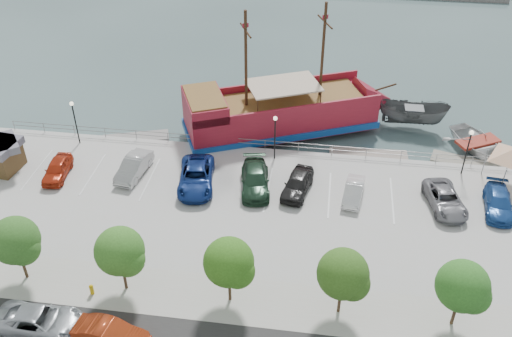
# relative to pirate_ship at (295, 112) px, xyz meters

# --- Properties ---
(ground) EXTENTS (160.00, 160.00, 0.00)m
(ground) POSITION_rel_pirate_ship_xyz_m (-1.27, -12.91, -2.22)
(ground) COLOR #374C4E
(sidewalk) EXTENTS (100.00, 4.00, 0.05)m
(sidewalk) POSITION_rel_pirate_ship_xyz_m (-1.27, -22.91, -1.20)
(sidewalk) COLOR #AEAAA0
(sidewalk) RESTS_ON land_slab
(seawall_railing) EXTENTS (50.00, 0.06, 1.00)m
(seawall_railing) POSITION_rel_pirate_ship_xyz_m (-1.27, -5.11, -0.69)
(seawall_railing) COLOR slate
(seawall_railing) RESTS_ON land_slab
(pirate_ship) EXTENTS (21.15, 13.52, 13.25)m
(pirate_ship) POSITION_rel_pirate_ship_xyz_m (0.00, 0.00, 0.00)
(pirate_ship) COLOR maroon
(pirate_ship) RESTS_ON ground
(patrol_boat) EXTENTS (6.86, 3.00, 2.59)m
(patrol_boat) POSITION_rel_pirate_ship_xyz_m (11.36, 2.32, -0.92)
(patrol_boat) COLOR #4E5051
(patrol_boat) RESTS_ON ground
(speedboat) EXTENTS (7.09, 7.82, 1.33)m
(speedboat) POSITION_rel_pirate_ship_xyz_m (16.98, -1.19, -1.55)
(speedboat) COLOR silver
(speedboat) RESTS_ON ground
(dock_west) EXTENTS (6.48, 3.63, 0.36)m
(dock_west) POSITION_rel_pirate_ship_xyz_m (-14.91, -3.71, -2.04)
(dock_west) COLOR gray
(dock_west) RESTS_ON ground
(dock_mid) EXTENTS (7.15, 2.39, 0.40)m
(dock_mid) POSITION_rel_pirate_ship_xyz_m (7.08, -3.71, -2.02)
(dock_mid) COLOR gray
(dock_mid) RESTS_ON ground
(dock_east) EXTENTS (6.78, 3.62, 0.37)m
(dock_east) POSITION_rel_pirate_ship_xyz_m (15.94, -3.71, -2.03)
(dock_east) COLOR gray
(dock_east) RESTS_ON ground
(street_van) EXTENTS (5.55, 2.59, 1.54)m
(street_van) POSITION_rel_pirate_ship_xyz_m (-13.35, -26.91, -0.45)
(street_van) COLOR #989EA4
(street_van) RESTS_ON street
(street_sedan) EXTENTS (4.79, 2.25, 1.52)m
(street_sedan) POSITION_rel_pirate_ship_xyz_m (-8.71, -27.25, -0.46)
(street_sedan) COLOR #A43214
(street_sedan) RESTS_ON street
(fire_hydrant) EXTENTS (0.29, 0.29, 0.83)m
(fire_hydrant) POSITION_rel_pirate_ship_xyz_m (-11.32, -23.71, -0.77)
(fire_hydrant) COLOR #D3A509
(fire_hydrant) RESTS_ON sidewalk
(lamp_post_left) EXTENTS (0.36, 0.36, 4.28)m
(lamp_post_left) POSITION_rel_pirate_ship_xyz_m (-19.27, -6.41, 1.72)
(lamp_post_left) COLOR black
(lamp_post_left) RESTS_ON land_slab
(lamp_post_mid) EXTENTS (0.36, 0.36, 4.28)m
(lamp_post_mid) POSITION_rel_pirate_ship_xyz_m (-1.27, -6.41, 1.72)
(lamp_post_mid) COLOR black
(lamp_post_mid) RESTS_ON land_slab
(lamp_post_right) EXTENTS (0.36, 0.36, 4.28)m
(lamp_post_right) POSITION_rel_pirate_ship_xyz_m (14.73, -6.41, 1.72)
(lamp_post_right) COLOR black
(lamp_post_right) RESTS_ON land_slab
(tree_b) EXTENTS (3.30, 3.20, 5.00)m
(tree_b) POSITION_rel_pirate_ship_xyz_m (-16.12, -22.98, 2.08)
(tree_b) COLOR #473321
(tree_b) RESTS_ON sidewalk
(tree_c) EXTENTS (3.30, 3.20, 5.00)m
(tree_c) POSITION_rel_pirate_ship_xyz_m (-9.12, -22.98, 2.08)
(tree_c) COLOR #473321
(tree_c) RESTS_ON sidewalk
(tree_d) EXTENTS (3.30, 3.20, 5.00)m
(tree_d) POSITION_rel_pirate_ship_xyz_m (-2.12, -22.98, 2.08)
(tree_d) COLOR #473321
(tree_d) RESTS_ON sidewalk
(tree_e) EXTENTS (3.30, 3.20, 5.00)m
(tree_e) POSITION_rel_pirate_ship_xyz_m (4.88, -22.98, 2.08)
(tree_e) COLOR #473321
(tree_e) RESTS_ON sidewalk
(tree_f) EXTENTS (3.30, 3.20, 5.00)m
(tree_f) POSITION_rel_pirate_ship_xyz_m (11.88, -22.98, 2.08)
(tree_f) COLOR #473321
(tree_f) RESTS_ON sidewalk
(parked_car_a) EXTENTS (2.11, 4.39, 1.45)m
(parked_car_a) POSITION_rel_pirate_ship_xyz_m (-19.03, -11.54, -0.50)
(parked_car_a) COLOR #B02C12
(parked_car_a) RESTS_ON land_slab
(parked_car_b) EXTENTS (2.26, 4.89, 1.55)m
(parked_car_b) POSITION_rel_pirate_ship_xyz_m (-12.73, -10.42, -0.44)
(parked_car_b) COLOR #ABABAB
(parked_car_b) RESTS_ON land_slab
(parked_car_c) EXTENTS (3.68, 6.38, 1.67)m
(parked_car_c) POSITION_rel_pirate_ship_xyz_m (-7.18, -11.17, -0.38)
(parked_car_c) COLOR navy
(parked_car_c) RESTS_ON land_slab
(parked_car_d) EXTENTS (3.14, 5.84, 1.61)m
(parked_car_d) POSITION_rel_pirate_ship_xyz_m (-2.36, -10.80, -0.41)
(parked_car_d) COLOR #1C3826
(parked_car_d) RESTS_ON land_slab
(parked_car_e) EXTENTS (2.78, 4.97, 1.60)m
(parked_car_e) POSITION_rel_pirate_ship_xyz_m (1.10, -10.86, -0.42)
(parked_car_e) COLOR black
(parked_car_e) RESTS_ON land_slab
(parked_car_f) EXTENTS (1.92, 4.16, 1.32)m
(parked_car_f) POSITION_rel_pirate_ship_xyz_m (5.61, -11.05, -0.56)
(parked_car_f) COLOR white
(parked_car_f) RESTS_ON land_slab
(parked_car_g) EXTENTS (3.41, 5.57, 1.44)m
(parked_car_g) POSITION_rel_pirate_ship_xyz_m (12.69, -11.19, -0.50)
(parked_car_g) COLOR gray
(parked_car_g) RESTS_ON land_slab
(parked_car_h) EXTENTS (2.46, 5.05, 1.42)m
(parked_car_h) POSITION_rel_pirate_ship_xyz_m (16.73, -10.97, -0.51)
(parked_car_h) COLOR #204D99
(parked_car_h) RESTS_ON land_slab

